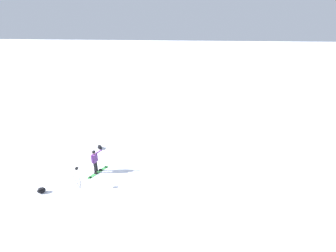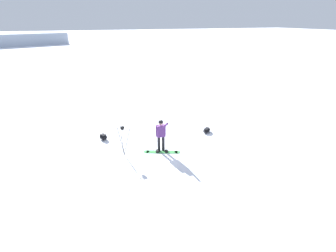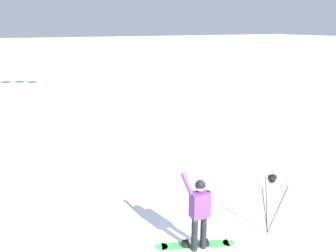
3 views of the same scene
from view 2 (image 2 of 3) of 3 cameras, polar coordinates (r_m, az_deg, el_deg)
ground_plane at (r=12.75m, az=-1.57°, el=-4.13°), size 300.00×300.00×0.00m
snowboarder at (r=11.63m, az=-1.64°, el=-1.54°), size 0.66×0.47×1.66m
snowboard at (r=11.97m, az=-1.41°, el=-5.98°), size 0.85×1.65×0.10m
gear_bag_large at (r=14.11m, az=8.97°, el=-0.97°), size 0.59×0.66×0.25m
camera_tripod at (r=11.44m, az=-10.45°, el=-2.11°), size 0.69×0.56×1.47m
gear_bag_small at (r=13.55m, az=-14.79°, el=-2.42°), size 0.56×0.52×0.32m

